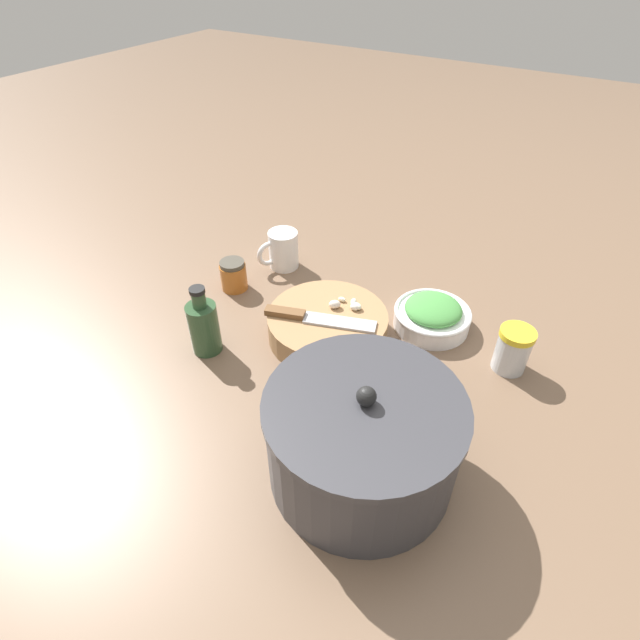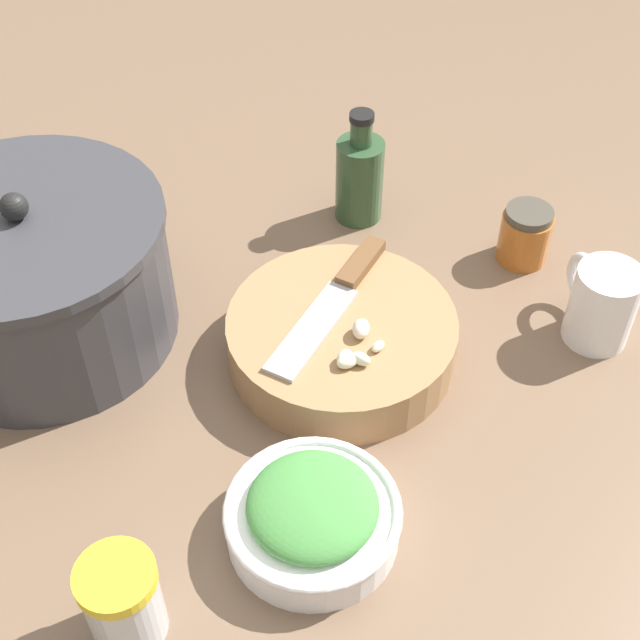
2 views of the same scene
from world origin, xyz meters
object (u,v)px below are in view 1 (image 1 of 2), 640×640
honey_jar (233,275)px  cutting_board (328,325)px  coffee_mug (282,250)px  stock_pot (363,439)px  garlic_cloves (347,304)px  herb_bowl (432,315)px  chef_knife (313,318)px  spice_jar (513,350)px  oil_bottle (204,326)px

honey_jar → cutting_board: bearing=173.4°
coffee_mug → stock_pot: (-0.43, 0.41, 0.03)m
garlic_cloves → stock_pot: stock_pot is taller
cutting_board → herb_bowl: 0.22m
chef_knife → honey_jar: bearing=-121.7°
chef_knife → spice_jar: bearing=91.1°
coffee_mug → cutting_board: bearing=144.1°
honey_jar → herb_bowl: bearing=-166.1°
garlic_cloves → honey_jar: 0.29m
oil_bottle → garlic_cloves: bearing=-135.2°
chef_knife → stock_pot: 0.31m
oil_bottle → chef_knife: bearing=-141.1°
cutting_board → coffee_mug: bearing=-35.9°
spice_jar → stock_pot: size_ratio=0.31×
spice_jar → coffee_mug: coffee_mug is taller
spice_jar → oil_bottle: (0.52, 0.26, 0.01)m
garlic_cloves → honey_jar: bearing=2.1°
honey_jar → garlic_cloves: bearing=-177.9°
herb_bowl → garlic_cloves: bearing=33.3°
herb_bowl → spice_jar: 0.18m
cutting_board → coffee_mug: coffee_mug is taller
cutting_board → spice_jar: size_ratio=2.67×
herb_bowl → cutting_board: bearing=39.6°
cutting_board → herb_bowl: size_ratio=1.52×
stock_pot → honey_jar: bearing=-30.3°
chef_knife → oil_bottle: bearing=-69.8°
herb_bowl → oil_bottle: bearing=40.4°
chef_knife → spice_jar: size_ratio=2.42×
garlic_cloves → oil_bottle: bearing=44.8°
garlic_cloves → coffee_mug: bearing=-26.4°
cutting_board → honey_jar: (0.27, -0.03, 0.01)m
cutting_board → chef_knife: bearing=56.3°
cutting_board → oil_bottle: (0.18, 0.16, 0.03)m
herb_bowl → honey_jar: 0.45m
herb_bowl → honey_jar: size_ratio=2.25×
chef_knife → oil_bottle: 0.21m
chef_knife → garlic_cloves: size_ratio=3.25×
cutting_board → garlic_cloves: size_ratio=3.60×
coffee_mug → oil_bottle: bearing=97.7°
garlic_cloves → spice_jar: (-0.32, -0.06, -0.02)m
cutting_board → coffee_mug: (0.22, -0.16, 0.02)m
oil_bottle → cutting_board: bearing=-138.9°
garlic_cloves → herb_bowl: 0.18m
stock_pot → garlic_cloves: bearing=-56.9°
herb_bowl → oil_bottle: (0.35, 0.30, 0.03)m
chef_knife → garlic_cloves: garlic_cloves is taller
herb_bowl → stock_pot: stock_pot is taller
spice_jar → garlic_cloves: bearing=10.7°
garlic_cloves → herb_bowl: bearing=-146.7°
garlic_cloves → herb_bowl: garlic_cloves is taller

